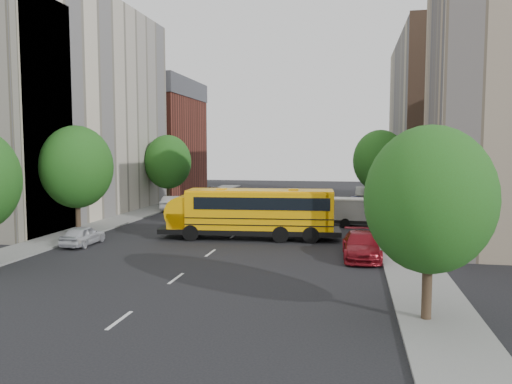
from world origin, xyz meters
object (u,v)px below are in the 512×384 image
(parked_car_4, at_px, (356,202))
(safari_truck, at_px, (344,211))
(street_tree_3, at_px, (430,200))
(parked_car_3, at_px, (361,245))
(street_tree_4, at_px, (380,161))
(street_tree_1, at_px, (77,167))
(parked_car_0, at_px, (83,235))
(parked_car_1, at_px, (173,203))
(parked_car_5, at_px, (362,192))
(street_tree_5, at_px, (374,161))
(parked_car_2, at_px, (215,192))
(street_tree_2, at_px, (168,162))
(school_bus, at_px, (248,211))

(parked_car_4, bearing_deg, safari_truck, -97.18)
(street_tree_3, relative_size, parked_car_3, 1.39)
(street_tree_4, distance_m, safari_truck, 11.08)
(street_tree_1, xyz_separation_m, parked_car_3, (19.87, -3.76, -4.21))
(parked_car_0, xyz_separation_m, parked_car_4, (17.60, 23.35, 0.05))
(street_tree_1, bearing_deg, parked_car_1, 84.78)
(street_tree_1, bearing_deg, parked_car_5, 57.90)
(street_tree_5, xyz_separation_m, parked_car_1, (-20.58, -14.50, -3.97))
(street_tree_4, xyz_separation_m, parked_car_2, (-19.80, 10.52, -4.34))
(safari_truck, xyz_separation_m, parked_car_0, (-16.56, -11.34, -0.56))
(street_tree_2, bearing_deg, safari_truck, -27.73)
(school_bus, height_order, parked_car_2, school_bus)
(street_tree_1, relative_size, safari_truck, 1.45)
(street_tree_5, bearing_deg, street_tree_1, -126.25)
(parked_car_1, xyz_separation_m, parked_car_3, (18.46, -19.26, 0.01))
(parked_car_4, bearing_deg, parked_car_1, -168.03)
(parked_car_4, bearing_deg, street_tree_4, -46.54)
(safari_truck, bearing_deg, school_bus, -128.90)
(safari_truck, distance_m, parked_car_4, 12.07)
(parked_car_0, distance_m, parked_car_3, 17.68)
(school_bus, distance_m, parked_car_4, 20.51)
(school_bus, distance_m, parked_car_0, 11.04)
(street_tree_2, xyz_separation_m, safari_truck, (18.76, -9.86, -3.62))
(school_bus, distance_m, safari_truck, 9.59)
(street_tree_3, xyz_separation_m, school_bus, (-9.73, 15.12, -2.49))
(parked_car_4, bearing_deg, street_tree_1, -136.73)
(street_tree_3, bearing_deg, street_tree_4, 90.00)
(parked_car_1, bearing_deg, parked_car_0, 86.63)
(street_tree_1, bearing_deg, school_bus, 5.20)
(parked_car_1, bearing_deg, street_tree_3, 119.13)
(parked_car_0, bearing_deg, parked_car_4, -128.07)
(school_bus, xyz_separation_m, parked_car_3, (7.60, -4.88, -1.22))
(street_tree_3, height_order, parked_car_2, street_tree_3)
(safari_truck, distance_m, parked_car_5, 24.77)
(street_tree_3, height_order, parked_car_0, street_tree_3)
(street_tree_5, xyz_separation_m, parked_car_4, (-2.20, -9.85, -4.00))
(street_tree_4, bearing_deg, parked_car_4, 135.69)
(parked_car_3, bearing_deg, street_tree_4, 82.25)
(street_tree_1, relative_size, parked_car_3, 1.54)
(parked_car_0, bearing_deg, street_tree_2, -85.13)
(street_tree_5, distance_m, safari_truck, 22.38)
(street_tree_3, xyz_separation_m, parked_car_2, (-19.80, 42.52, -3.72))
(parked_car_1, height_order, parked_car_2, parked_car_2)
(street_tree_1, relative_size, parked_car_0, 2.07)
(street_tree_2, bearing_deg, parked_car_5, 35.76)
(safari_truck, height_order, parked_car_5, safari_truck)
(parked_car_2, bearing_deg, street_tree_5, -178.60)
(street_tree_5, height_order, parked_car_1, street_tree_5)
(safari_truck, bearing_deg, parked_car_3, -80.82)
(parked_car_3, bearing_deg, parked_car_2, 116.53)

